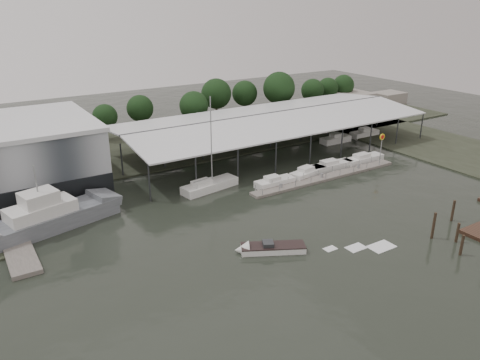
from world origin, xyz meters
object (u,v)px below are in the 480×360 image
white_sailboat (209,186)px  speedboat_underway (267,248)px  shell_fuel_sign (382,143)px  grey_trawler (51,216)px

white_sailboat → speedboat_underway: 19.86m
shell_fuel_sign → white_sailboat: bearing=169.0°
speedboat_underway → grey_trawler: bearing=-17.4°
shell_fuel_sign → grey_trawler: grey_trawler is taller
white_sailboat → grey_trawler: bearing=172.1°
grey_trawler → white_sailboat: white_sailboat is taller
shell_fuel_sign → white_sailboat: white_sailboat is taller
grey_trawler → speedboat_underway: bearing=-58.8°
shell_fuel_sign → white_sailboat: size_ratio=0.39×
white_sailboat → speedboat_underway: white_sailboat is taller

